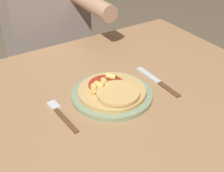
% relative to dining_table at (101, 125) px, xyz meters
% --- Properties ---
extents(dining_table, '(1.23, 0.88, 0.76)m').
position_rel_dining_table_xyz_m(dining_table, '(0.00, 0.00, 0.00)').
color(dining_table, '#9E754C').
rests_on(dining_table, ground_plane).
extents(plate, '(0.26, 0.26, 0.01)m').
position_rel_dining_table_xyz_m(plate, '(0.04, -0.01, 0.11)').
color(plate, gray).
rests_on(plate, dining_table).
extents(pizza, '(0.22, 0.22, 0.04)m').
position_rel_dining_table_xyz_m(pizza, '(0.04, -0.01, 0.13)').
color(pizza, tan).
rests_on(pizza, plate).
extents(fork, '(0.03, 0.18, 0.00)m').
position_rel_dining_table_xyz_m(fork, '(-0.14, -0.00, 0.11)').
color(fork, brown).
rests_on(fork, dining_table).
extents(knife, '(0.02, 0.22, 0.00)m').
position_rel_dining_table_xyz_m(knife, '(0.22, -0.02, 0.11)').
color(knife, brown).
rests_on(knife, dining_table).
extents(person_diner, '(0.38, 0.52, 1.22)m').
position_rel_dining_table_xyz_m(person_diner, '(0.10, 0.67, 0.07)').
color(person_diner, '#2D2D38').
rests_on(person_diner, ground_plane).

